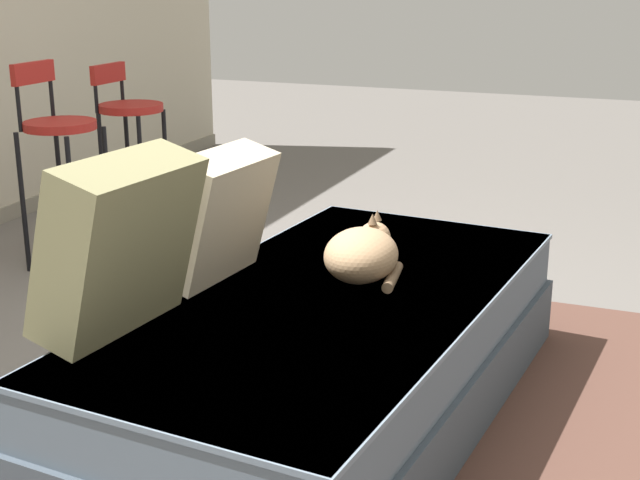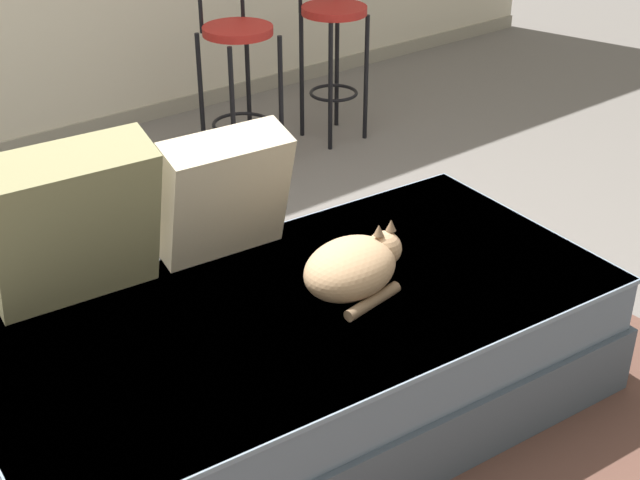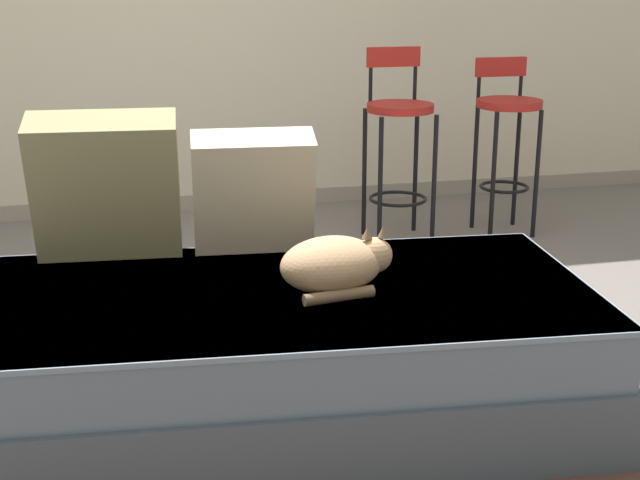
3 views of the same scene
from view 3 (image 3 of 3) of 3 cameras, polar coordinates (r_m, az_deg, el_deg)
ground_plane at (r=3.27m, az=-3.81°, el=-7.89°), size 16.00×16.00×0.00m
wall_baseboard_trim at (r=5.32m, az=-7.83°, el=2.41°), size 8.00×0.02×0.09m
area_rug at (r=2.66m, az=-1.18°, el=-14.05°), size 2.65×2.07×0.01m
couch at (r=2.82m, az=-2.51°, el=-7.22°), size 2.03×1.14×0.43m
throw_pillow_corner at (r=3.04m, az=-13.52°, el=3.38°), size 0.50×0.33×0.51m
throw_pillow_middle at (r=3.04m, az=-4.30°, el=3.11°), size 0.43×0.29×0.43m
cat at (r=2.71m, az=1.00°, el=-1.55°), size 0.37×0.29×0.20m
bar_stool_near_window at (r=4.60m, az=5.06°, el=6.92°), size 0.34×0.34×0.99m
bar_stool_by_doorway at (r=4.81m, az=11.87°, el=7.24°), size 0.34×0.34×0.92m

